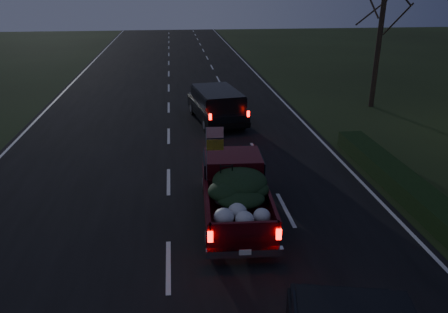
{
  "coord_description": "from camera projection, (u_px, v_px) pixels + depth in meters",
  "views": [
    {
      "loc": [
        0.31,
        -9.12,
        6.51
      ],
      "look_at": [
        1.85,
        3.94,
        1.3
      ],
      "focal_mm": 35.0,
      "sensor_mm": 36.0,
      "label": 1
    }
  ],
  "objects": [
    {
      "name": "ground",
      "position": [
        168.0,
        267.0,
        10.79
      ],
      "size": [
        120.0,
        120.0,
        0.0
      ],
      "primitive_type": "plane",
      "color": "black",
      "rests_on": "ground"
    },
    {
      "name": "pickup_truck",
      "position": [
        235.0,
        188.0,
        12.8
      ],
      "size": [
        2.07,
        4.88,
        2.51
      ],
      "rotation": [
        0.0,
        0.0,
        -0.05
      ],
      "color": "#3F0810",
      "rests_on": "ground"
    },
    {
      "name": "road_asphalt",
      "position": [
        168.0,
        266.0,
        10.78
      ],
      "size": [
        14.0,
        120.0,
        0.02
      ],
      "primitive_type": "cube",
      "color": "black",
      "rests_on": "ground"
    },
    {
      "name": "bare_tree_far",
      "position": [
        383.0,
        10.0,
        23.04
      ],
      "size": [
        3.6,
        3.6,
        7.0
      ],
      "color": "black",
      "rests_on": "ground"
    },
    {
      "name": "lead_suv",
      "position": [
        217.0,
        102.0,
        21.66
      ],
      "size": [
        2.7,
        5.02,
        1.37
      ],
      "rotation": [
        0.0,
        0.0,
        0.16
      ],
      "color": "black",
      "rests_on": "ground"
    },
    {
      "name": "hedge_row",
      "position": [
        407.0,
        188.0,
        14.29
      ],
      "size": [
        1.0,
        10.0,
        0.6
      ],
      "primitive_type": "cube",
      "color": "black",
      "rests_on": "ground"
    }
  ]
}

